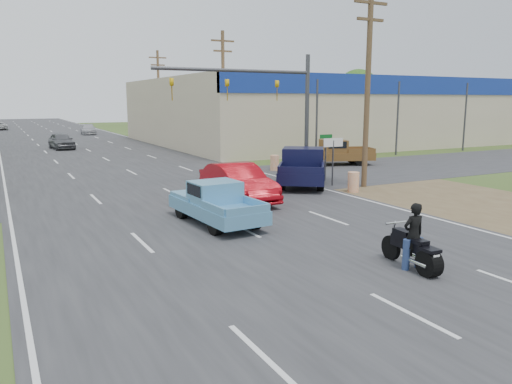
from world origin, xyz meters
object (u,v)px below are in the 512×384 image
brown_pickup (333,152)px  red_convertible (238,183)px  distant_car_grey (61,141)px  rider (413,238)px  distant_car_silver (88,129)px  blue_pickup (215,202)px  motorcycle (414,252)px  navy_pickup (303,166)px  distant_car_white (0,126)px

brown_pickup → red_convertible: bearing=145.4°
brown_pickup → distant_car_grey: 26.25m
brown_pickup → rider: bearing=167.9°
brown_pickup → distant_car_grey: size_ratio=1.28×
brown_pickup → distant_car_silver: 42.58m
blue_pickup → distant_car_silver: 53.41m
distant_car_silver → distant_car_grey: bearing=-100.4°
motorcycle → distant_car_silver: bearing=93.1°
navy_pickup → distant_car_white: navy_pickup is taller
blue_pickup → navy_pickup: size_ratio=0.78×
blue_pickup → distant_car_grey: bearing=88.7°
red_convertible → blue_pickup: 4.06m
blue_pickup → navy_pickup: bearing=33.6°
blue_pickup → motorcycle: bearing=-73.7°
motorcycle → red_convertible: bearing=95.6°
motorcycle → distant_car_silver: 60.50m
distant_car_silver → distant_car_white: 19.81m
navy_pickup → red_convertible: bearing=-118.0°
motorcycle → rider: 0.36m
rider → distant_car_white: size_ratio=0.40×
blue_pickup → brown_pickup: brown_pickup is taller
rider → navy_pickup: navy_pickup is taller
red_convertible → distant_car_silver: size_ratio=1.10×
rider → blue_pickup: 7.66m
motorcycle → blue_pickup: size_ratio=0.47×
blue_pickup → brown_pickup: bearing=36.4°
red_convertible → blue_pickup: bearing=-127.5°
red_convertible → brown_pickup: size_ratio=0.89×
rider → distant_car_silver: rider is taller
motorcycle → distant_car_grey: distant_car_grey is taller
motorcycle → navy_pickup: 13.95m
distant_car_grey → red_convertible: bearing=-88.1°
distant_car_silver → navy_pickup: bearing=-80.6°
motorcycle → distant_car_grey: (-4.11, 40.27, 0.25)m
rider → motorcycle: bearing=90.0°
rider → distant_car_white: (-8.65, 77.36, -0.27)m
navy_pickup → distant_car_silver: bearing=129.3°
red_convertible → navy_pickup: 5.73m
navy_pickup → distant_car_silver: (-3.31, 47.44, -0.33)m
red_convertible → brown_pickup: brown_pickup is taller
red_convertible → distant_car_grey: (-3.94, 29.81, -0.08)m
red_convertible → rider: size_ratio=2.96×
motorcycle → distant_car_white: distant_car_white is taller
motorcycle → rider: size_ratio=1.32×
rider → brown_pickup: bearing=-116.1°
brown_pickup → distant_car_silver: (-9.67, 41.47, -0.22)m
brown_pickup → distant_car_silver: size_ratio=1.24×
motorcycle → distant_car_grey: bearing=100.5°
rider → distant_car_grey: size_ratio=0.39×
red_convertible → blue_pickup: red_convertible is taller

